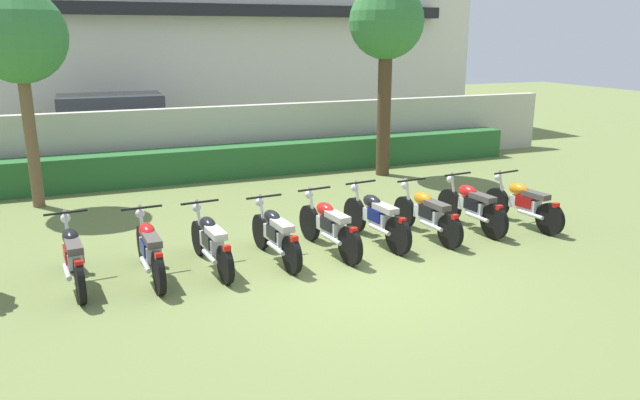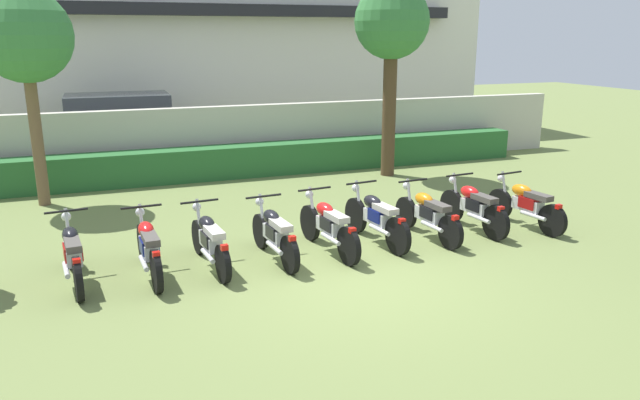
% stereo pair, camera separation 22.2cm
% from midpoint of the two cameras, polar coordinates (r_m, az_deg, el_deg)
% --- Properties ---
extents(ground, '(60.00, 60.00, 0.00)m').
position_cam_midpoint_polar(ground, '(9.00, 3.00, -7.26)').
color(ground, olive).
extents(building, '(20.46, 6.50, 7.92)m').
position_cam_midpoint_polar(building, '(22.93, -13.66, 16.09)').
color(building, silver).
rests_on(building, ground).
extents(compound_wall, '(19.44, 0.30, 1.69)m').
position_cam_midpoint_polar(compound_wall, '(15.97, -8.94, 5.68)').
color(compound_wall, '#BCB7A8').
rests_on(compound_wall, ground).
extents(hedge_row, '(15.55, 0.70, 0.78)m').
position_cam_midpoint_polar(hedge_row, '(15.38, -8.26, 3.62)').
color(hedge_row, '#28602D').
rests_on(hedge_row, ground).
extents(parked_car, '(4.53, 2.13, 1.89)m').
position_cam_midpoint_polar(parked_car, '(17.71, -18.71, 6.28)').
color(parked_car, silver).
rests_on(parked_car, ground).
extents(tree_near_inspector, '(1.84, 1.84, 4.35)m').
position_cam_midpoint_polar(tree_near_inspector, '(13.53, -26.85, 13.38)').
color(tree_near_inspector, brown).
rests_on(tree_near_inspector, ground).
extents(tree_far_side, '(1.80, 1.80, 4.66)m').
position_cam_midpoint_polar(tree_far_side, '(15.21, 5.80, 15.86)').
color(tree_far_side, '#4C3823').
rests_on(tree_far_side, ground).
extents(motorcycle_in_row_0, '(0.60, 1.95, 0.96)m').
position_cam_midpoint_polar(motorcycle_in_row_0, '(9.27, -22.77, -4.81)').
color(motorcycle_in_row_0, black).
rests_on(motorcycle_in_row_0, ground).
extents(motorcycle_in_row_1, '(0.60, 1.89, 0.96)m').
position_cam_midpoint_polar(motorcycle_in_row_1, '(9.19, -16.35, -4.40)').
color(motorcycle_in_row_1, black).
rests_on(motorcycle_in_row_1, ground).
extents(motorcycle_in_row_2, '(0.60, 1.90, 0.94)m').
position_cam_midpoint_polar(motorcycle_in_row_2, '(9.35, -10.87, -3.79)').
color(motorcycle_in_row_2, black).
rests_on(motorcycle_in_row_2, ground).
extents(motorcycle_in_row_3, '(0.60, 1.83, 0.95)m').
position_cam_midpoint_polar(motorcycle_in_row_3, '(9.54, -4.87, -3.15)').
color(motorcycle_in_row_3, black).
rests_on(motorcycle_in_row_3, ground).
extents(motorcycle_in_row_4, '(0.60, 1.96, 0.97)m').
position_cam_midpoint_polar(motorcycle_in_row_4, '(9.87, 0.19, -2.39)').
color(motorcycle_in_row_4, black).
rests_on(motorcycle_in_row_4, ground).
extents(motorcycle_in_row_5, '(0.60, 1.95, 0.97)m').
position_cam_midpoint_polar(motorcycle_in_row_5, '(10.34, 4.63, -1.59)').
color(motorcycle_in_row_5, black).
rests_on(motorcycle_in_row_5, ground).
extents(motorcycle_in_row_6, '(0.60, 1.89, 0.95)m').
position_cam_midpoint_polar(motorcycle_in_row_6, '(10.72, 9.39, -1.22)').
color(motorcycle_in_row_6, black).
rests_on(motorcycle_in_row_6, ground).
extents(motorcycle_in_row_7, '(0.60, 1.83, 0.97)m').
position_cam_midpoint_polar(motorcycle_in_row_7, '(11.32, 13.47, -0.51)').
color(motorcycle_in_row_7, black).
rests_on(motorcycle_in_row_7, ground).
extents(motorcycle_in_row_8, '(0.60, 1.84, 0.95)m').
position_cam_midpoint_polar(motorcycle_in_row_8, '(11.80, 17.99, -0.25)').
color(motorcycle_in_row_8, black).
rests_on(motorcycle_in_row_8, ground).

